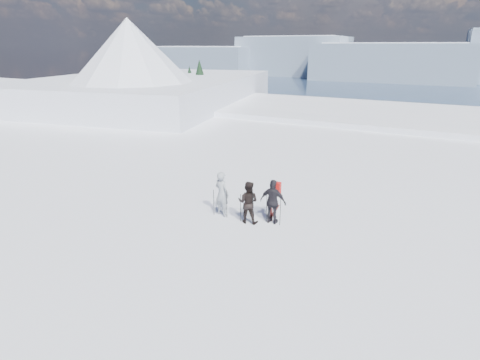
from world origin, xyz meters
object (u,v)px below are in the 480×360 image
at_px(skier_dark, 248,202).
at_px(skier_pack, 273,202).
at_px(skis_loose, 272,212).
at_px(skier_grey, 222,194).

height_order(skier_dark, skier_pack, skier_pack).
distance_m(skier_dark, skier_pack, 1.00).
bearing_deg(skis_loose, skier_pack, -68.24).
bearing_deg(skier_pack, skier_grey, 6.29).
bearing_deg(skier_grey, skier_dark, -171.25).
xyz_separation_m(skier_grey, skier_dark, (1.28, -0.12, -0.09)).
bearing_deg(skier_dark, skier_grey, -14.90).
distance_m(skier_dark, skis_loose, 1.66).
bearing_deg(skier_pack, skier_dark, 22.12).
distance_m(skier_grey, skier_dark, 1.29).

